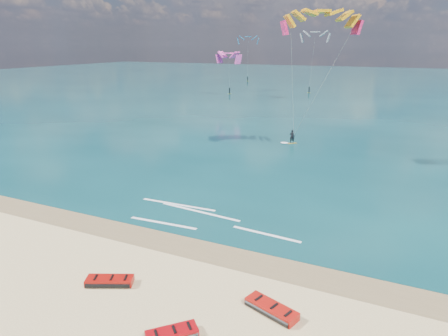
{
  "coord_description": "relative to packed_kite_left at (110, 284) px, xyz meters",
  "views": [
    {
      "loc": [
        12.76,
        -14.91,
        11.21
      ],
      "look_at": [
        2.21,
        8.0,
        3.34
      ],
      "focal_mm": 32.0,
      "sensor_mm": 36.0,
      "label": 1
    }
  ],
  "objects": [
    {
      "name": "ground",
      "position": [
        -0.63,
        41.89,
        0.0
      ],
      "size": [
        320.0,
        320.0,
        0.0
      ],
      "primitive_type": "plane",
      "color": "tan",
      "rests_on": "ground"
    },
    {
      "name": "wet_sand_strip",
      "position": [
        -0.63,
        4.89,
        0.0
      ],
      "size": [
        320.0,
        2.4,
        0.01
      ],
      "primitive_type": "cube",
      "color": "brown",
      "rests_on": "ground"
    },
    {
      "name": "sea",
      "position": [
        -0.63,
        105.89,
        0.02
      ],
      "size": [
        320.0,
        200.0,
        0.04
      ],
      "primitive_type": "cube",
      "color": "#0A343A",
      "rests_on": "ground"
    },
    {
      "name": "packed_kite_left",
      "position": [
        0.0,
        0.0,
        0.0
      ],
      "size": [
        2.7,
        2.02,
        0.4
      ],
      "primitive_type": null,
      "rotation": [
        0.0,
        0.0,
        0.42
      ],
      "color": "#A40E08",
      "rests_on": "ground"
    },
    {
      "name": "packed_kite_mid",
      "position": [
        7.84,
        1.25,
        0.0
      ],
      "size": [
        2.87,
        1.95,
        0.43
      ],
      "primitive_type": null,
      "rotation": [
        0.0,
        0.0,
        -0.32
      ],
      "color": "#B4130C",
      "rests_on": "ground"
    },
    {
      "name": "kitesurfer_main",
      "position": [
        2.25,
        28.59,
        7.91
      ],
      "size": [
        9.98,
        8.74,
        15.5
      ],
      "rotation": [
        0.0,
        0.0,
        0.72
      ],
      "color": "yellow",
      "rests_on": "sea"
    },
    {
      "name": "shoreline_foam",
      "position": [
        0.16,
        8.78,
        0.04
      ],
      "size": [
        12.52,
        3.58,
        0.01
      ],
      "color": "white",
      "rests_on": "ground"
    },
    {
      "name": "distant_kites",
      "position": [
        -7.19,
        81.18,
        6.07
      ],
      "size": [
        77.08,
        36.36,
        13.68
      ],
      "color": "#216090",
      "rests_on": "ground"
    }
  ]
}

